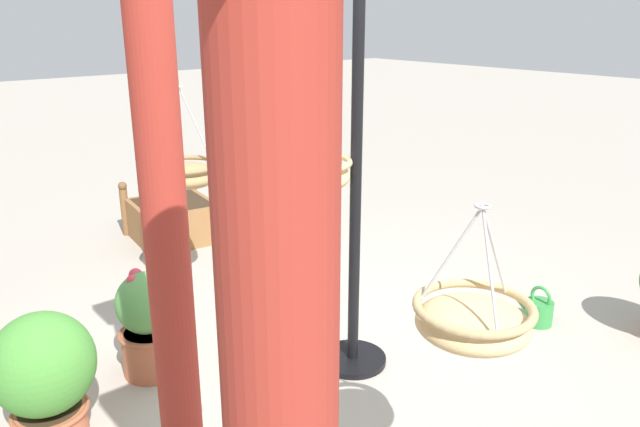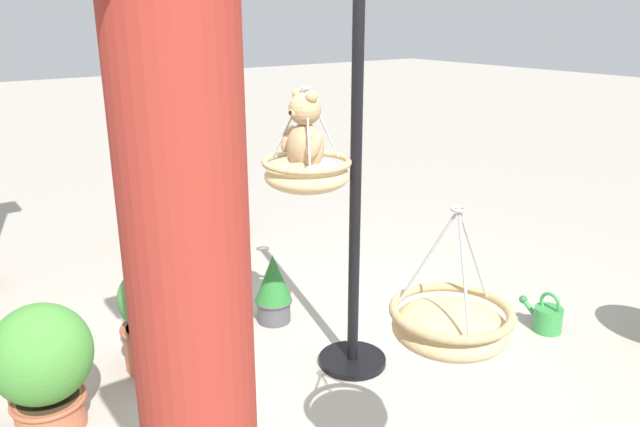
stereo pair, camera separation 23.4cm
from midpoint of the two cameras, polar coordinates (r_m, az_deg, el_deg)
name	(u,v)px [view 2 (the right image)]	position (r m, az deg, el deg)	size (l,w,h in m)	color
ground_plane	(328,356)	(4.23, 2.35, -13.08)	(40.00, 40.00, 0.00)	#A8A093
display_pole_central	(354,258)	(3.83, 4.94, -4.17)	(0.44, 0.44, 2.41)	black
hanging_basket_with_teddy	(307,173)	(3.62, 0.62, 3.77)	(0.53, 0.53, 0.61)	tan
teddy_bear	(303,138)	(3.56, 0.32, 7.01)	(0.33, 0.31, 0.49)	tan
hanging_basket_left_high	(450,324)	(2.47, 14.72, -9.92)	(0.48, 0.48, 0.56)	tan
hanging_basket_right_low	(195,171)	(4.78, -10.19, 3.86)	(0.54, 0.54, 0.76)	#A37F51
greenhouse_pillar_left	(148,265)	(2.43, -13.07, -4.68)	(0.32, 0.32, 2.64)	#9E2D23
wooden_planter_box	(190,216)	(6.39, -10.95, -0.21)	(0.95, 0.92, 0.57)	olive
potted_plant_tall_leafy	(273,288)	(4.55, -2.88, -6.97)	(0.28, 0.28, 0.53)	#4C4C51
potted_plant_small_succulent	(43,364)	(3.65, -22.65, -12.79)	(0.54, 0.54, 0.74)	#BC6042
potted_plant_trailing_ivy	(150,317)	(4.08, -13.88, -9.34)	(0.39, 0.39, 0.69)	#BC6042
watering_can	(547,317)	(4.82, 21.64, -8.97)	(0.35, 0.20, 0.30)	#338C3F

